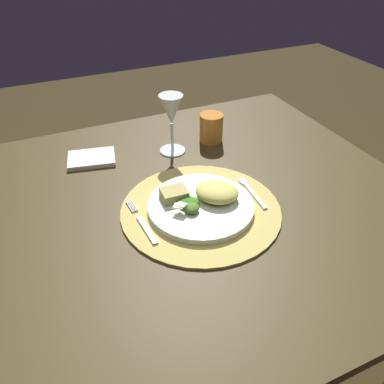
# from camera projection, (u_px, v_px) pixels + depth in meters

# --- Properties ---
(ground_plane) EXTENTS (6.00, 6.00, 0.00)m
(ground_plane) POSITION_uv_depth(u_px,v_px,m) (185.00, 362.00, 1.34)
(ground_plane) COLOR #332914
(dining_table) EXTENTS (1.16, 0.98, 0.70)m
(dining_table) POSITION_uv_depth(u_px,v_px,m) (182.00, 246.00, 1.01)
(dining_table) COLOR #3C3017
(dining_table) RESTS_ON ground
(placemat) EXTENTS (0.37, 0.37, 0.01)m
(placemat) POSITION_uv_depth(u_px,v_px,m) (201.00, 209.00, 0.90)
(placemat) COLOR tan
(placemat) RESTS_ON dining_table
(dinner_plate) EXTENTS (0.25, 0.25, 0.02)m
(dinner_plate) POSITION_uv_depth(u_px,v_px,m) (201.00, 206.00, 0.89)
(dinner_plate) COLOR silver
(dinner_plate) RESTS_ON placemat
(pasta_serving) EXTENTS (0.13, 0.13, 0.03)m
(pasta_serving) POSITION_uv_depth(u_px,v_px,m) (217.00, 192.00, 0.89)
(pasta_serving) COLOR #D6CE60
(pasta_serving) RESTS_ON dinner_plate
(salad_greens) EXTENTS (0.07, 0.08, 0.02)m
(salad_greens) POSITION_uv_depth(u_px,v_px,m) (189.00, 203.00, 0.87)
(salad_greens) COLOR #2F7414
(salad_greens) RESTS_ON dinner_plate
(bread_piece) EXTENTS (0.06, 0.05, 0.02)m
(bread_piece) POSITION_uv_depth(u_px,v_px,m) (174.00, 193.00, 0.90)
(bread_piece) COLOR tan
(bread_piece) RESTS_ON dinner_plate
(fork) EXTENTS (0.02, 0.17, 0.00)m
(fork) POSITION_uv_depth(u_px,v_px,m) (143.00, 223.00, 0.85)
(fork) COLOR silver
(fork) RESTS_ON placemat
(spoon) EXTENTS (0.03, 0.14, 0.01)m
(spoon) POSITION_uv_depth(u_px,v_px,m) (249.00, 188.00, 0.96)
(spoon) COLOR silver
(spoon) RESTS_ON placemat
(napkin) EXTENTS (0.14, 0.12, 0.01)m
(napkin) POSITION_uv_depth(u_px,v_px,m) (92.00, 159.00, 1.07)
(napkin) COLOR white
(napkin) RESTS_ON dining_table
(wine_glass) EXTENTS (0.07, 0.07, 0.17)m
(wine_glass) POSITION_uv_depth(u_px,v_px,m) (171.00, 113.00, 1.05)
(wine_glass) COLOR silver
(wine_glass) RESTS_ON dining_table
(amber_tumbler) EXTENTS (0.07, 0.07, 0.09)m
(amber_tumbler) POSITION_uv_depth(u_px,v_px,m) (211.00, 128.00, 1.15)
(amber_tumbler) COLOR orange
(amber_tumbler) RESTS_ON dining_table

